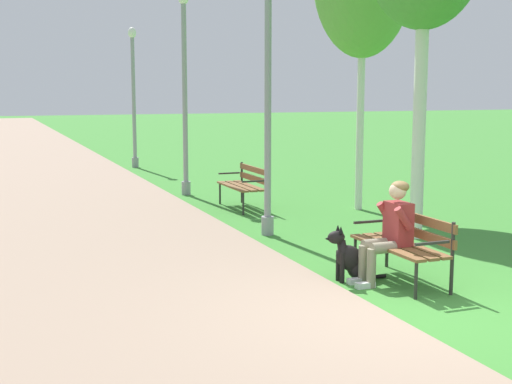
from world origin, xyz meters
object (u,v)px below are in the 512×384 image
Objects in this scene: park_bench_near at (405,240)px; lamp_post_far at (134,96)px; dog_black at (353,260)px; lamp_post_mid at (185,91)px; person_seated_on_near_bench at (390,228)px; park_bench_mid at (245,183)px; lamp_post_near at (268,92)px.

park_bench_near is 13.95m from lamp_post_far.
lamp_post_mid is at bearing 89.91° from dog_black.
person_seated_on_near_bench is 8.05m from lamp_post_mid.
park_bench_mid is at bearing 83.57° from dog_black.
person_seated_on_near_bench is at bearing -87.47° from lamp_post_mid.
person_seated_on_near_bench is 3.58m from lamp_post_near.
person_seated_on_near_bench reaches higher than park_bench_mid.
dog_black is 0.20× the size of lamp_post_far.
person_seated_on_near_bench is at bearing -88.90° from lamp_post_far.
person_seated_on_near_bench reaches higher than park_bench_near.
park_bench_mid is 5.50m from dog_black.
dog_black is (-0.36, 0.24, -0.42)m from person_seated_on_near_bench.
park_bench_mid is 5.71m from person_seated_on_near_bench.
lamp_post_near is at bearing 99.05° from park_bench_near.
lamp_post_mid is (-0.05, 4.69, 0.00)m from lamp_post_near.
park_bench_mid is at bearing 89.53° from park_bench_near.
dog_black is 13.72m from lamp_post_far.
lamp_post_near is (-0.51, 3.19, 1.79)m from park_bench_near.
park_bench_near is at bearing -90.47° from park_bench_mid.
person_seated_on_near_bench is at bearing 177.49° from park_bench_near.
park_bench_near is at bearing -85.97° from lamp_post_mid.
park_bench_near is at bearing -2.51° from person_seated_on_near_bench.
park_bench_near is 0.34× the size of lamp_post_mid.
park_bench_near is at bearing -88.05° from lamp_post_far.
person_seated_on_near_bench is (-0.21, 0.01, 0.17)m from park_bench_near.
dog_black is at bearing -91.17° from lamp_post_near.
lamp_post_near is 1.00× the size of lamp_post_mid.
lamp_post_far reaches higher than dog_black.
lamp_post_near is 10.66m from lamp_post_far.
person_seated_on_near_bench is at bearing -84.59° from lamp_post_near.
lamp_post_mid is at bearing 105.47° from park_bench_mid.
park_bench_near is at bearing -23.97° from dog_black.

